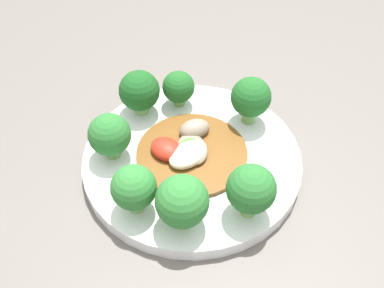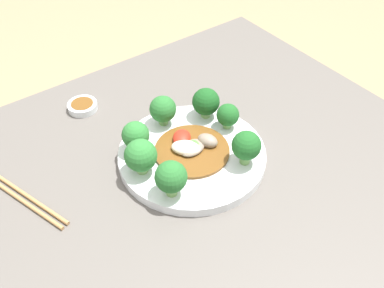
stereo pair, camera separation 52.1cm
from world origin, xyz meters
name	(u,v)px [view 2 (the right image)]	position (x,y,z in m)	size (l,w,h in m)	color
table	(193,274)	(0.00, 0.00, 0.38)	(0.92, 0.78, 0.76)	#5B5651
plate	(192,155)	(-0.01, -0.02, 0.77)	(0.28, 0.28, 0.02)	silver
broccoli_south	(163,109)	(-0.01, -0.12, 0.81)	(0.05, 0.05, 0.06)	#70A356
broccoli_east	(141,156)	(0.09, -0.03, 0.81)	(0.06, 0.06, 0.07)	#89B76B
broccoli_west	(228,115)	(-0.11, -0.03, 0.81)	(0.04, 0.04, 0.05)	#70A356
broccoli_southeast	(136,135)	(0.07, -0.08, 0.81)	(0.05, 0.05, 0.06)	#7AAD5B
broccoli_northwest	(246,146)	(-0.07, 0.06, 0.82)	(0.05, 0.05, 0.07)	#70A356
broccoli_southwest	(206,102)	(-0.09, -0.09, 0.81)	(0.06, 0.06, 0.06)	#89B76B
broccoli_northeast	(171,177)	(0.08, 0.04, 0.82)	(0.06, 0.06, 0.07)	#7AAD5B
stirfry_center	(191,147)	(-0.01, -0.02, 0.78)	(0.14, 0.14, 0.02)	brown
chopsticks	(21,196)	(0.29, -0.12, 0.76)	(0.09, 0.22, 0.01)	#AD7F4C
sauce_dish	(83,106)	(0.09, -0.28, 0.77)	(0.06, 0.06, 0.02)	silver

